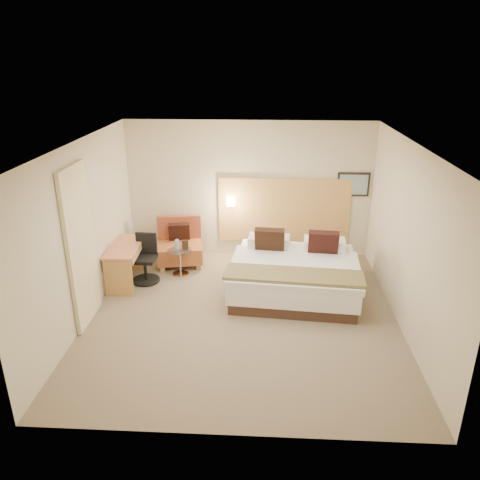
# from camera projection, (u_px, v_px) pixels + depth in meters

# --- Properties ---
(floor) EXTENTS (4.80, 5.00, 0.02)m
(floor) POSITION_uv_depth(u_px,v_px,m) (242.00, 316.00, 7.40)
(floor) COLOR #786751
(floor) RESTS_ON ground
(ceiling) EXTENTS (4.80, 5.00, 0.02)m
(ceiling) POSITION_uv_depth(u_px,v_px,m) (243.00, 143.00, 6.39)
(ceiling) COLOR white
(ceiling) RESTS_ON floor
(wall_back) EXTENTS (4.80, 0.02, 2.70)m
(wall_back) POSITION_uv_depth(u_px,v_px,m) (249.00, 190.00, 9.22)
(wall_back) COLOR beige
(wall_back) RESTS_ON floor
(wall_front) EXTENTS (4.80, 0.02, 2.70)m
(wall_front) POSITION_uv_depth(u_px,v_px,m) (230.00, 329.00, 4.56)
(wall_front) COLOR beige
(wall_front) RESTS_ON floor
(wall_left) EXTENTS (0.02, 5.00, 2.70)m
(wall_left) POSITION_uv_depth(u_px,v_px,m) (82.00, 233.00, 7.01)
(wall_left) COLOR beige
(wall_left) RESTS_ON floor
(wall_right) EXTENTS (0.02, 5.00, 2.70)m
(wall_right) POSITION_uv_depth(u_px,v_px,m) (409.00, 239.00, 6.77)
(wall_right) COLOR beige
(wall_right) RESTS_ON floor
(headboard_panel) EXTENTS (2.60, 0.04, 1.30)m
(headboard_panel) POSITION_uv_depth(u_px,v_px,m) (284.00, 210.00, 9.29)
(headboard_panel) COLOR #BA8748
(headboard_panel) RESTS_ON wall_back
(art_frame) EXTENTS (0.62, 0.03, 0.47)m
(art_frame) POSITION_uv_depth(u_px,v_px,m) (353.00, 184.00, 9.03)
(art_frame) COLOR black
(art_frame) RESTS_ON wall_back
(art_canvas) EXTENTS (0.54, 0.01, 0.39)m
(art_canvas) POSITION_uv_depth(u_px,v_px,m) (353.00, 185.00, 9.01)
(art_canvas) COLOR gray
(art_canvas) RESTS_ON wall_back
(lamp_arm) EXTENTS (0.02, 0.12, 0.02)m
(lamp_arm) POSITION_uv_depth(u_px,v_px,m) (231.00, 201.00, 9.23)
(lamp_arm) COLOR silver
(lamp_arm) RESTS_ON wall_back
(lamp_shade) EXTENTS (0.15, 0.15, 0.15)m
(lamp_shade) POSITION_uv_depth(u_px,v_px,m) (231.00, 202.00, 9.17)
(lamp_shade) COLOR #F5E4BF
(lamp_shade) RESTS_ON wall_back
(curtain) EXTENTS (0.06, 0.90, 2.42)m
(curtain) POSITION_uv_depth(u_px,v_px,m) (81.00, 247.00, 6.83)
(curtain) COLOR beige
(curtain) RESTS_ON wall_left
(bottle_a) EXTENTS (0.06, 0.06, 0.18)m
(bottle_a) POSITION_uv_depth(u_px,v_px,m) (176.00, 244.00, 8.59)
(bottle_a) COLOR #8AB6D5
(bottle_a) RESTS_ON side_table
(bottle_b) EXTENTS (0.06, 0.06, 0.18)m
(bottle_b) POSITION_uv_depth(u_px,v_px,m) (178.00, 244.00, 8.61)
(bottle_b) COLOR #97BEE9
(bottle_b) RESTS_ON side_table
(menu_folder) EXTENTS (0.12, 0.07, 0.20)m
(menu_folder) POSITION_uv_depth(u_px,v_px,m) (185.00, 245.00, 8.53)
(menu_folder) COLOR #322014
(menu_folder) RESTS_ON side_table
(bed) EXTENTS (2.29, 2.25, 1.04)m
(bed) POSITION_uv_depth(u_px,v_px,m) (295.00, 272.00, 8.07)
(bed) COLOR #3D271E
(bed) RESTS_ON floor
(lounge_chair) EXTENTS (0.96, 0.88, 0.90)m
(lounge_chair) POSITION_uv_depth(u_px,v_px,m) (180.00, 246.00, 9.13)
(lounge_chair) COLOR tan
(lounge_chair) RESTS_ON floor
(side_table) EXTENTS (0.53, 0.53, 0.50)m
(side_table) POSITION_uv_depth(u_px,v_px,m) (180.00, 261.00, 8.66)
(side_table) COLOR white
(side_table) RESTS_ON floor
(desk) EXTENTS (0.56, 1.16, 0.71)m
(desk) POSITION_uv_depth(u_px,v_px,m) (126.00, 254.00, 8.27)
(desk) COLOR #CA774F
(desk) RESTS_ON floor
(desk_chair) EXTENTS (0.52, 0.52, 0.87)m
(desk_chair) POSITION_uv_depth(u_px,v_px,m) (146.00, 262.00, 8.40)
(desk_chair) COLOR black
(desk_chair) RESTS_ON floor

